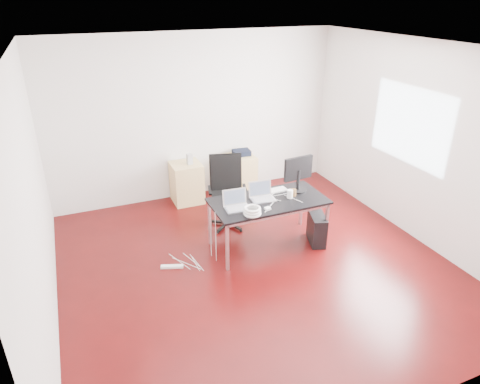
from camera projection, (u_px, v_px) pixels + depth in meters
name	position (u px, v px, depth m)	size (l,w,h in m)	color
room_shell	(260.00, 168.00, 5.20)	(5.00, 5.00, 5.00)	#380606
desk	(268.00, 204.00, 5.94)	(1.60, 0.80, 0.73)	black
office_chair	(227.00, 188.00, 6.59)	(0.58, 0.60, 1.08)	black
filing_cabinet_left	(187.00, 183.00, 7.39)	(0.50, 0.50, 0.70)	tan
filing_cabinet_right	(240.00, 174.00, 7.73)	(0.50, 0.50, 0.70)	tan
pc_tower	(317.00, 229.00, 6.22)	(0.20, 0.45, 0.44)	black
wastebasket	(198.00, 191.00, 7.56)	(0.24, 0.24, 0.28)	black
power_strip	(172.00, 267.00, 5.71)	(0.30, 0.06, 0.04)	white
laptop_left	(237.00, 204.00, 5.69)	(0.35, 0.28, 0.23)	silver
laptop_right	(262.00, 195.00, 5.94)	(0.35, 0.28, 0.23)	silver
monitor	(298.00, 172.00, 6.10)	(0.45, 0.26, 0.51)	black
keyboard	(272.00, 191.00, 6.16)	(0.44, 0.14, 0.02)	white
cup_white	(290.00, 194.00, 5.96)	(0.08, 0.08, 0.12)	white
cup_brown	(294.00, 192.00, 6.02)	(0.08, 0.08, 0.10)	brown
cable_coil	(252.00, 211.00, 5.51)	(0.24, 0.24, 0.11)	white
power_adapter	(268.00, 209.00, 5.66)	(0.07, 0.07, 0.03)	white
speaker	(190.00, 159.00, 7.19)	(0.09, 0.08, 0.18)	#9E9E9E
navy_garment	(241.00, 153.00, 7.61)	(0.30, 0.24, 0.09)	black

